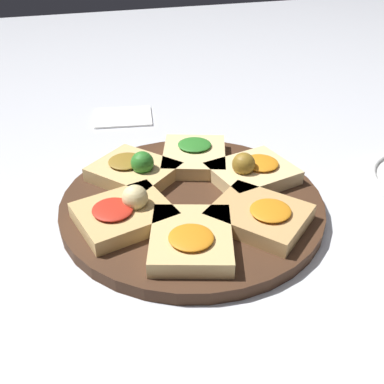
{
  "coord_description": "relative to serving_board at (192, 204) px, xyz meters",
  "views": [
    {
      "loc": [
        0.17,
        0.54,
        0.4
      ],
      "look_at": [
        0.0,
        0.0,
        0.03
      ],
      "focal_mm": 42.0,
      "sensor_mm": 36.0,
      "label": 1
    }
  ],
  "objects": [
    {
      "name": "focaccia_slice_5",
      "position": [
        0.03,
        0.11,
        0.02
      ],
      "size": [
        0.14,
        0.15,
        0.03
      ],
      "color": "#DBB775",
      "rests_on": "serving_board"
    },
    {
      "name": "serving_board",
      "position": [
        0.0,
        0.0,
        0.0
      ],
      "size": [
        0.39,
        0.39,
        0.02
      ],
      "primitive_type": "cylinder",
      "color": "#422819",
      "rests_on": "ground_plane"
    },
    {
      "name": "focaccia_slice_4",
      "position": [
        0.11,
        0.03,
        0.02
      ],
      "size": [
        0.15,
        0.13,
        0.05
      ],
      "color": "tan",
      "rests_on": "serving_board"
    },
    {
      "name": "ground_plane",
      "position": [
        0.0,
        0.0,
        -0.01
      ],
      "size": [
        3.0,
        3.0,
        0.0
      ],
      "primitive_type": "plane",
      "color": "silver"
    },
    {
      "name": "focaccia_slice_2",
      "position": [
        -0.04,
        -0.11,
        0.02
      ],
      "size": [
        0.14,
        0.15,
        0.03
      ],
      "color": "#E5C689",
      "rests_on": "serving_board"
    },
    {
      "name": "focaccia_slice_0",
      "position": [
        -0.07,
        0.09,
        0.02
      ],
      "size": [
        0.16,
        0.16,
        0.03
      ],
      "color": "tan",
      "rests_on": "serving_board"
    },
    {
      "name": "focaccia_slice_3",
      "position": [
        0.07,
        -0.08,
        0.02
      ],
      "size": [
        0.16,
        0.16,
        0.05
      ],
      "color": "#DBB775",
      "rests_on": "serving_board"
    },
    {
      "name": "focaccia_slice_1",
      "position": [
        -0.11,
        -0.02,
        0.02
      ],
      "size": [
        0.14,
        0.13,
        0.05
      ],
      "color": "#E5C689",
      "rests_on": "serving_board"
    },
    {
      "name": "napkin_stack",
      "position": [
        0.04,
        -0.37,
        -0.01
      ],
      "size": [
        0.14,
        0.12,
        0.01
      ],
      "primitive_type": "cube",
      "rotation": [
        0.0,
        0.0,
        -0.18
      ],
      "color": "white",
      "rests_on": "ground_plane"
    }
  ]
}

